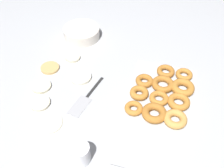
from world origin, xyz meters
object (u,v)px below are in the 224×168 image
(pancake_5, at_px, (73,57))
(batter_bowl, at_px, (82,33))
(pancake_4, at_px, (50,68))
(pancake_1, at_px, (49,123))
(spatula, at_px, (83,102))
(pancake_0, at_px, (81,77))
(donut_tray, at_px, (163,94))
(pancake_2, at_px, (41,86))
(pancake_3, at_px, (40,103))
(paper_cup, at_px, (80,154))

(pancake_5, height_order, batter_bowl, batter_bowl)
(pancake_4, bearing_deg, pancake_1, -155.56)
(pancake_4, relative_size, spatula, 0.35)
(pancake_0, bearing_deg, donut_tray, -91.19)
(pancake_0, bearing_deg, pancake_4, 83.68)
(pancake_5, bearing_deg, batter_bowl, 6.11)
(spatula, bearing_deg, pancake_4, -112.25)
(pancake_2, relative_size, pancake_5, 1.16)
(pancake_4, relative_size, batter_bowl, 0.46)
(pancake_1, distance_m, donut_tray, 0.54)
(pancake_1, xyz_separation_m, pancake_4, (0.32, 0.15, 0.00))
(pancake_3, height_order, donut_tray, donut_tray)
(pancake_4, bearing_deg, paper_cup, -142.39)
(pancake_1, distance_m, paper_cup, 0.24)
(pancake_0, xyz_separation_m, spatula, (-0.14, -0.07, -0.00))
(pancake_1, height_order, pancake_3, pancake_3)
(pancake_0, bearing_deg, batter_bowl, 19.76)
(pancake_3, bearing_deg, pancake_4, 14.26)
(pancake_5, bearing_deg, pancake_2, 165.38)
(pancake_5, bearing_deg, donut_tray, -105.17)
(pancake_3, bearing_deg, paper_cup, -126.69)
(pancake_1, height_order, pancake_4, pancake_4)
(pancake_4, distance_m, donut_tray, 0.59)
(pancake_1, xyz_separation_m, donut_tray, (0.29, -0.45, 0.01))
(pancake_3, bearing_deg, donut_tray, -69.02)
(donut_tray, bearing_deg, pancake_2, 100.43)
(pancake_0, relative_size, pancake_3, 1.13)
(pancake_0, bearing_deg, pancake_3, 151.10)
(pancake_0, relative_size, pancake_2, 1.15)
(pancake_1, relative_size, pancake_4, 1.25)
(pancake_2, bearing_deg, pancake_4, 7.64)
(pancake_0, distance_m, pancake_3, 0.24)
(paper_cup, bearing_deg, batter_bowl, 20.59)
(pancake_3, distance_m, donut_tray, 0.57)
(paper_cup, bearing_deg, pancake_1, 57.77)
(spatula, bearing_deg, batter_bowl, -146.93)
(pancake_1, distance_m, pancake_3, 0.12)
(pancake_2, xyz_separation_m, batter_bowl, (0.44, -0.04, 0.02))
(pancake_5, xyz_separation_m, batter_bowl, (0.19, 0.02, 0.02))
(pancake_4, xyz_separation_m, donut_tray, (-0.03, -0.59, 0.01))
(pancake_5, bearing_deg, spatula, -149.28)
(pancake_5, relative_size, batter_bowl, 0.39)
(pancake_1, bearing_deg, pancake_4, 24.44)
(pancake_3, relative_size, pancake_5, 1.18)
(pancake_3, height_order, pancake_4, pancake_3)
(batter_bowl, bearing_deg, pancake_4, 168.60)
(pancake_3, bearing_deg, pancake_1, -135.19)
(spatula, bearing_deg, pancake_2, -85.97)
(pancake_0, relative_size, pancake_1, 0.90)
(pancake_5, bearing_deg, pancake_4, 143.48)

